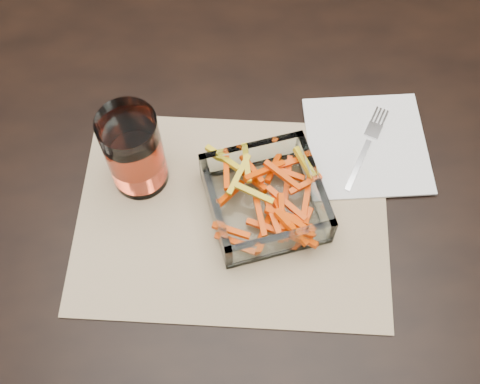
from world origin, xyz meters
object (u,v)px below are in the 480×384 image
dining_table (289,176)px  fork (367,145)px  glass_bowl (265,200)px  tumbler (135,153)px

dining_table → fork: bearing=-1.7°
dining_table → glass_bowl: (-0.05, -0.10, 0.12)m
glass_bowl → tumbler: size_ratio=1.28×
glass_bowl → fork: glass_bowl is taller
dining_table → fork: fork is taller
fork → tumbler: bearing=-146.2°
glass_bowl → tumbler: 0.20m
dining_table → tumbler: bearing=-170.9°
dining_table → glass_bowl: glass_bowl is taller
glass_bowl → fork: bearing=30.3°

